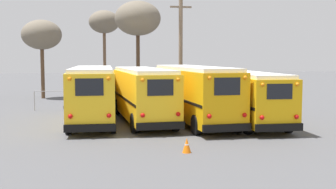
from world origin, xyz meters
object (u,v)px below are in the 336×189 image
Objects in this scene: school_bus_0 at (93,93)px; school_bus_3 at (243,95)px; bare_tree_2 at (104,23)px; school_bus_2 at (193,92)px; utility_pole at (181,47)px; bare_tree_0 at (138,19)px; traffic_cone at (187,145)px; school_bus_1 at (143,93)px; bare_tree_1 at (42,35)px.

school_bus_3 is at bearing -9.40° from school_bus_0.
bare_tree_2 is (-7.18, 18.37, 5.53)m from school_bus_3.
school_bus_0 is 5.92m from school_bus_2.
utility_pole is 1.05× the size of bare_tree_0.
school_bus_0 reaches higher than traffic_cone.
school_bus_1 reaches higher than school_bus_3.
school_bus_1 is at bearing -85.55° from bare_tree_2.
utility_pole reaches higher than bare_tree_1.
school_bus_3 is 22.02m from bare_tree_1.
bare_tree_0 reaches higher than school_bus_1.
bare_tree_0 is at bearing -28.28° from bare_tree_1.
school_bus_2 is (2.92, -0.70, 0.06)m from school_bus_1.
school_bus_2 is at bearing -82.21° from bare_tree_0.
school_bus_1 is 0.91× the size of school_bus_2.
school_bus_3 reaches higher than traffic_cone.
bare_tree_2 is at bearing 84.66° from school_bus_0.
school_bus_1 is 1.15× the size of bare_tree_0.
traffic_cone is at bearing -85.70° from bare_tree_2.
school_bus_3 is (5.84, -1.20, -0.10)m from school_bus_1.
school_bus_2 reaches higher than school_bus_1.
utility_pole reaches higher than school_bus_3.
school_bus_3 is 1.28× the size of bare_tree_2.
school_bus_1 is 1.10× the size of utility_pole.
school_bus_1 is at bearing 93.99° from traffic_cone.
bare_tree_2 is at bearing 126.95° from utility_pole.
school_bus_1 is at bearing -115.68° from utility_pole.
utility_pole is at bearing 81.01° from school_bus_2.
utility_pole is at bearing 50.86° from school_bus_0.
school_bus_0 is at bearing 170.73° from school_bus_2.
school_bus_0 is at bearing 170.60° from school_bus_3.
school_bus_2 is at bearing -9.27° from school_bus_0.
school_bus_3 is 9.08m from traffic_cone.
school_bus_2 is 18.13× the size of traffic_cone.
bare_tree_0 is (4.16, 11.32, 5.35)m from school_bus_0.
utility_pole is at bearing 77.61° from traffic_cone.
utility_pole reaches higher than school_bus_0.
school_bus_0 reaches higher than school_bus_3.
traffic_cone is at bearing -68.09° from school_bus_0.
school_bus_0 is 9.53m from traffic_cone.
school_bus_3 is at bearing -11.59° from school_bus_1.
bare_tree_0 reaches higher than school_bus_3.
bare_tree_0 is (-1.68, 12.28, 5.32)m from school_bus_2.
traffic_cone is at bearing -102.39° from utility_pole.
bare_tree_0 is 21.19m from traffic_cone.
school_bus_1 is 10.82m from utility_pole.
school_bus_0 is 1.17× the size of bare_tree_0.
bare_tree_1 is at bearing 120.94° from school_bus_2.
school_bus_2 is at bearing -59.06° from bare_tree_1.
bare_tree_1 is 12.08× the size of traffic_cone.
school_bus_2 is 19.99m from bare_tree_1.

